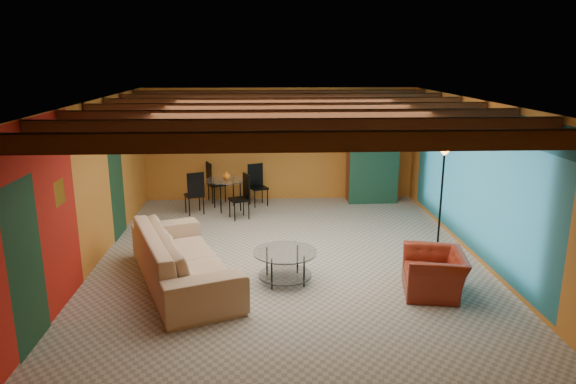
{
  "coord_description": "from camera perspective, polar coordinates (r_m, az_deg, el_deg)",
  "views": [
    {
      "loc": [
        -0.45,
        -8.43,
        3.4
      ],
      "look_at": [
        0.0,
        0.2,
        1.15
      ],
      "focal_mm": 32.48,
      "sensor_mm": 36.0,
      "label": 1
    }
  ],
  "objects": [
    {
      "name": "room",
      "position": [
        8.62,
        0.03,
        7.67
      ],
      "size": [
        6.52,
        8.01,
        2.71
      ],
      "color": "gray",
      "rests_on": "ground"
    },
    {
      "name": "sofa",
      "position": [
        8.2,
        -11.41,
        -6.98
      ],
      "size": [
        2.1,
        3.12,
        0.85
      ],
      "primitive_type": "imported",
      "rotation": [
        0.0,
        0.0,
        1.94
      ],
      "color": "tan",
      "rests_on": "ground"
    },
    {
      "name": "armchair",
      "position": [
        8.05,
        15.72,
        -8.51
      ],
      "size": [
        1.01,
        1.11,
        0.63
      ],
      "primitive_type": "imported",
      "rotation": [
        0.0,
        0.0,
        -1.75
      ],
      "color": "maroon",
      "rests_on": "ground"
    },
    {
      "name": "coffee_table",
      "position": [
        8.15,
        -0.32,
        -8.13
      ],
      "size": [
        1.11,
        1.11,
        0.5
      ],
      "primitive_type": null,
      "rotation": [
        0.0,
        0.0,
        0.13
      ],
      "color": "white",
      "rests_on": "ground"
    },
    {
      "name": "dining_table",
      "position": [
        11.93,
        -6.69,
        0.37
      ],
      "size": [
        2.47,
        2.47,
        0.98
      ],
      "primitive_type": null,
      "rotation": [
        0.0,
        0.0,
        0.39
      ],
      "color": "silver",
      "rests_on": "ground"
    },
    {
      "name": "armoire",
      "position": [
        12.65,
        9.18,
        3.44
      ],
      "size": [
        1.15,
        0.59,
        1.99
      ],
      "primitive_type": "cube",
      "rotation": [
        0.0,
        0.0,
        0.03
      ],
      "color": "brown",
      "rests_on": "ground"
    },
    {
      "name": "floor_lamp",
      "position": [
        9.39,
        16.4,
        -0.82
      ],
      "size": [
        0.53,
        0.53,
        2.0
      ],
      "primitive_type": null,
      "rotation": [
        0.0,
        0.0,
        0.4
      ],
      "color": "black",
      "rests_on": "ground"
    },
    {
      "name": "ceiling_fan",
      "position": [
        8.51,
        0.07,
        7.57
      ],
      "size": [
        1.5,
        1.5,
        0.44
      ],
      "primitive_type": null,
      "color": "#472614",
      "rests_on": "ceiling"
    },
    {
      "name": "painting",
      "position": [
        12.52,
        -5.05,
        6.5
      ],
      "size": [
        1.05,
        0.03,
        0.65
      ],
      "primitive_type": "cube",
      "color": "black",
      "rests_on": "wall_back"
    },
    {
      "name": "potted_plant",
      "position": [
        12.47,
        9.41,
        9.05
      ],
      "size": [
        0.53,
        0.48,
        0.49
      ],
      "primitive_type": "imported",
      "rotation": [
        0.0,
        0.0,
        -0.25
      ],
      "color": "#26661E",
      "rests_on": "armoire"
    },
    {
      "name": "vase",
      "position": [
        11.8,
        -6.77,
        3.13
      ],
      "size": [
        0.22,
        0.22,
        0.19
      ],
      "primitive_type": "imported",
      "rotation": [
        0.0,
        0.0,
        0.19
      ],
      "color": "orange",
      "rests_on": "dining_table"
    }
  ]
}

